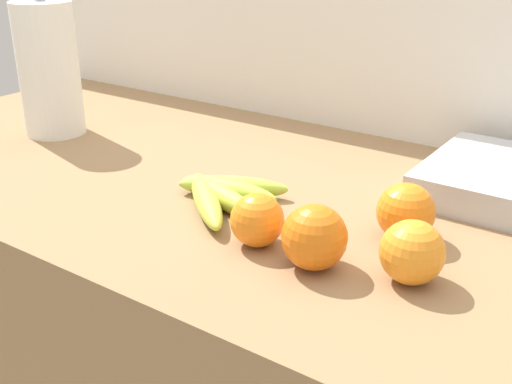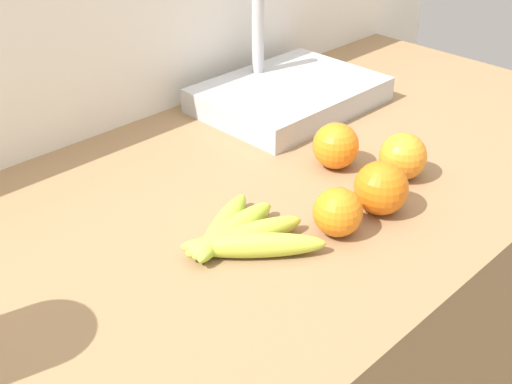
{
  "view_description": "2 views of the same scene",
  "coord_description": "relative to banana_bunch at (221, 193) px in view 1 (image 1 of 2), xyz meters",
  "views": [
    {
      "loc": [
        0.48,
        -0.74,
        1.3
      ],
      "look_at": [
        0.03,
        -0.09,
        0.96
      ],
      "focal_mm": 44.27,
      "sensor_mm": 36.0,
      "label": 1
    },
    {
      "loc": [
        -0.52,
        -0.6,
        1.44
      ],
      "look_at": [
        -0.03,
        -0.1,
        1.01
      ],
      "focal_mm": 45.02,
      "sensor_mm": 36.0,
      "label": 2
    }
  ],
  "objects": [
    {
      "name": "orange_right",
      "position": [
        0.31,
        -0.05,
        0.02
      ],
      "size": [
        0.07,
        0.07,
        0.07
      ],
      "primitive_type": "sphere",
      "color": "orange",
      "rests_on": "counter"
    },
    {
      "name": "banana_bunch",
      "position": [
        0.0,
        0.0,
        0.0
      ],
      "size": [
        0.18,
        0.19,
        0.03
      ],
      "color": "#B9C83F",
      "rests_on": "counter"
    },
    {
      "name": "orange_back_left",
      "position": [
        0.26,
        0.05,
        0.02
      ],
      "size": [
        0.08,
        0.08,
        0.08
      ],
      "primitive_type": "sphere",
      "color": "orange",
      "rests_on": "counter"
    },
    {
      "name": "wall_back",
      "position": [
        0.04,
        0.45,
        -0.29
      ],
      "size": [
        2.09,
        0.06,
        1.3
      ],
      "primitive_type": "cube",
      "color": "silver",
      "rests_on": "ground"
    },
    {
      "name": "orange_front",
      "position": [
        0.2,
        -0.08,
        0.02
      ],
      "size": [
        0.08,
        0.08,
        0.08
      ],
      "primitive_type": "sphere",
      "color": "orange",
      "rests_on": "counter"
    },
    {
      "name": "paper_towel_roll",
      "position": [
        -0.47,
        0.08,
        0.11
      ],
      "size": [
        0.11,
        0.11,
        0.28
      ],
      "color": "white",
      "rests_on": "counter"
    },
    {
      "name": "orange_far_right",
      "position": [
        0.11,
        -0.07,
        0.02
      ],
      "size": [
        0.07,
        0.07,
        0.07
      ],
      "primitive_type": "sphere",
      "color": "orange",
      "rests_on": "counter"
    }
  ]
}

